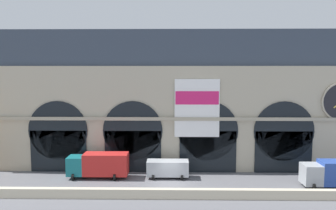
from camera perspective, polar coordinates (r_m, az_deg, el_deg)
ground_plane at (r=40.98m, az=0.31°, el=-13.28°), size 200.00×200.00×0.00m
quay_parapet_wall at (r=36.71m, az=0.23°, el=-14.74°), size 90.00×0.70×1.05m
station_building at (r=46.62m, az=0.48°, el=0.54°), size 51.38×5.82×18.76m
box_truck_midwest at (r=43.78m, az=-11.58°, el=-9.81°), size 7.50×2.91×3.12m
van_center at (r=43.03m, az=-0.05°, el=-10.59°), size 5.20×2.48×2.20m
box_truck_east at (r=43.97m, az=26.52°, el=-10.25°), size 7.50×2.91×3.12m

